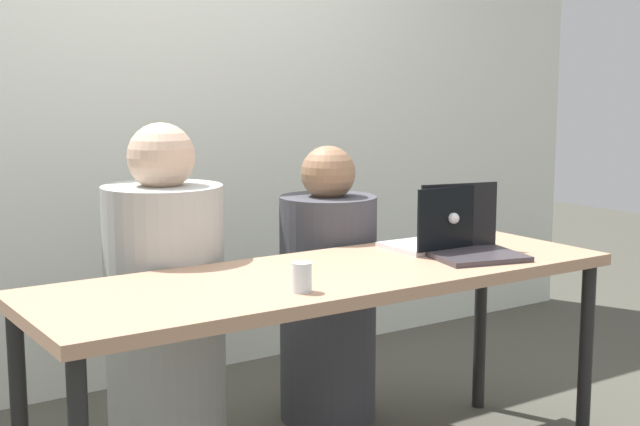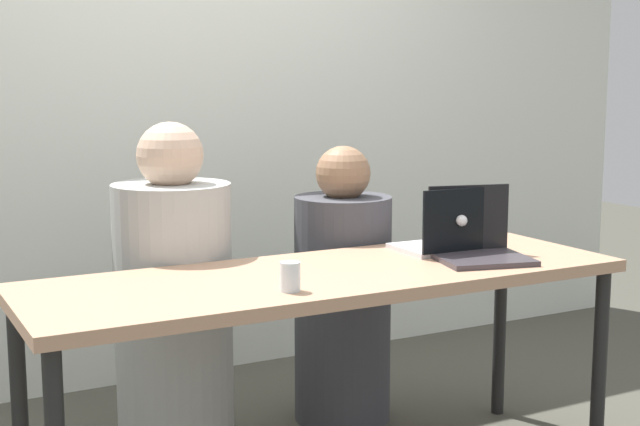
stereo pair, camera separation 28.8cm
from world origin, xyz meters
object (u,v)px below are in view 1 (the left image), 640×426
object	(u,v)px
laptop_back_right	(436,236)
water_glass_left	(302,279)
laptop_front_right	(470,241)
person_on_left	(165,313)
person_on_right	(328,299)

from	to	relation	value
laptop_back_right	water_glass_left	xyz separation A→B (m)	(-0.74, -0.27, -0.01)
laptop_front_right	person_on_left	bearing A→B (deg)	159.73
person_on_right	laptop_back_right	world-z (taller)	person_on_right
water_glass_left	person_on_left	bearing A→B (deg)	99.28
person_on_right	laptop_front_right	distance (m)	0.69
person_on_right	water_glass_left	size ratio (longest dim) A/B	12.65
person_on_left	laptop_back_right	size ratio (longest dim) A/B	3.96
laptop_back_right	water_glass_left	bearing A→B (deg)	20.99
person_on_right	water_glass_left	world-z (taller)	person_on_right
water_glass_left	person_on_right	bearing A→B (deg)	50.80
person_on_left	person_on_right	xyz separation A→B (m)	(0.69, 0.00, -0.05)
person_on_left	laptop_back_right	xyz separation A→B (m)	(0.86, -0.44, 0.26)
person_on_left	laptop_front_right	distance (m)	1.10
laptop_front_right	laptop_back_right	bearing A→B (deg)	112.82
laptop_front_right	water_glass_left	distance (m)	0.78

